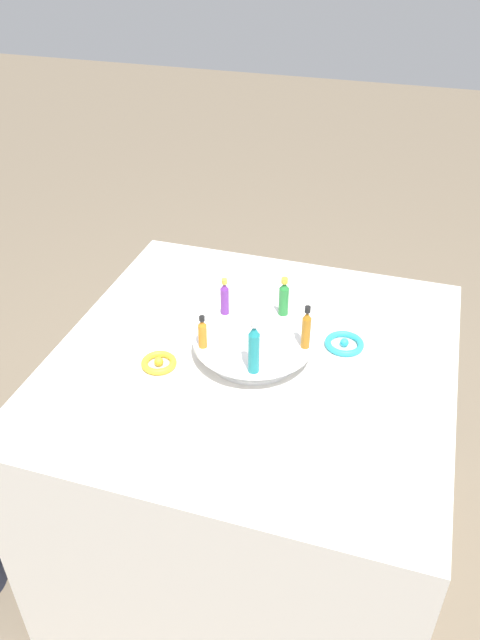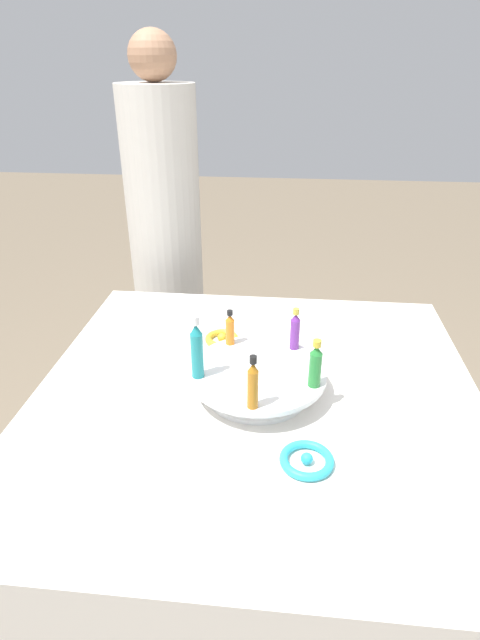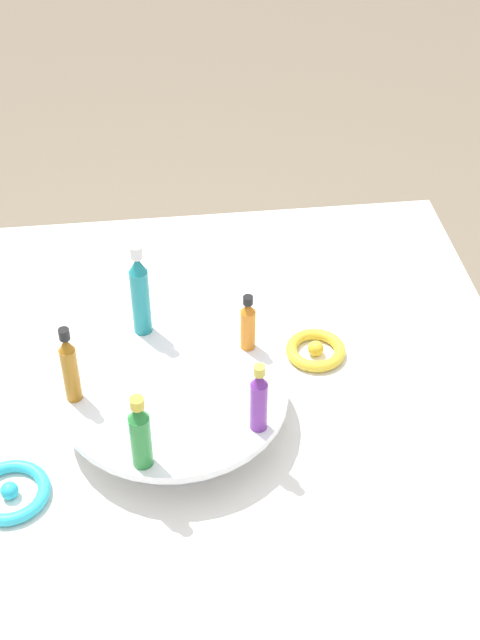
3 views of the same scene
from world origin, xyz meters
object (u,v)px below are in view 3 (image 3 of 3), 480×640
bottle_green (140,434)px  bottle_orange (248,324)px  bottle_teal (140,293)px  ribbon_bow_gold (316,350)px  ribbon_bow_teal (10,492)px  display_stand (175,402)px  bottle_amber (70,365)px  bottle_purple (259,400)px

bottle_green → bottle_orange: 0.25m
bottle_teal → bottle_orange: bearing=159.9°
bottle_green → ribbon_bow_gold: bearing=-138.3°
ribbon_bow_gold → ribbon_bow_teal: bearing=26.8°
display_stand → bottle_teal: 0.16m
bottle_green → bottle_teal: bearing=-92.1°
bottle_amber → bottle_green: bottle_amber is taller
bottle_green → bottle_purple: (-0.15, -0.04, -0.00)m
ribbon_bow_teal → ribbon_bow_gold: 0.49m
bottle_amber → ribbon_bow_gold: bottle_amber is taller
bottle_purple → bottle_orange: (-0.01, -0.16, -0.01)m
bottle_green → ribbon_bow_teal: bearing=-4.9°
bottle_orange → ribbon_bow_gold: size_ratio=1.00×
bottle_amber → bottle_green: (-0.09, 0.13, -0.00)m
display_stand → bottle_teal: (0.04, -0.13, 0.09)m
display_stand → bottle_purple: size_ratio=2.92×
bottle_teal → bottle_amber: (0.10, 0.12, -0.01)m
display_stand → bottle_amber: bottle_amber is taller
ribbon_bow_gold → bottle_orange: bearing=18.4°
bottle_amber → ribbon_bow_gold: 0.38m
bottle_teal → bottle_orange: bottle_teal is taller
bottle_amber → ribbon_bow_gold: bearing=-163.3°
bottle_teal → ribbon_bow_teal: (0.18, 0.24, -0.12)m
bottle_purple → display_stand: bearing=-38.1°
bottle_orange → bottle_purple: bearing=87.9°
bottle_purple → bottle_orange: size_ratio=1.18×
display_stand → bottle_green: bottle_green is taller
ribbon_bow_teal → ribbon_bow_gold: size_ratio=1.15×
bottle_teal → bottle_purple: (-0.14, 0.21, -0.02)m
display_stand → bottle_orange: (-0.11, -0.07, 0.07)m
bottle_teal → bottle_purple: 0.25m
bottle_orange → ribbon_bow_teal: (0.33, 0.18, -0.09)m
bottle_purple → ribbon_bow_teal: (0.32, 0.03, -0.10)m
bottle_teal → display_stand: bearing=105.9°
bottle_teal → bottle_green: size_ratio=1.34×
bottle_amber → ribbon_bow_teal: bearing=53.3°
bottle_amber → bottle_green: size_ratio=1.08×
ribbon_bow_gold → bottle_amber: bearing=16.7°
bottle_orange → display_stand: bearing=33.9°
ribbon_bow_gold → bottle_green: bearing=41.7°
display_stand → bottle_amber: 0.16m
bottle_teal → bottle_amber: size_ratio=1.25×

